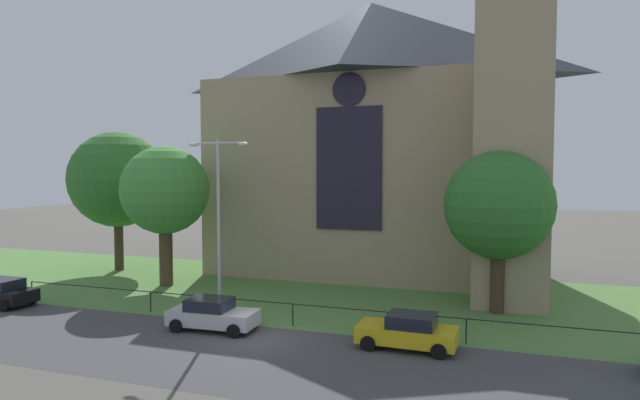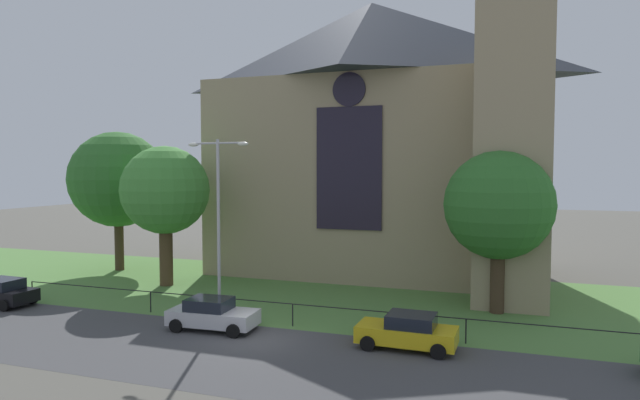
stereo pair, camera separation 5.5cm
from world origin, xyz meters
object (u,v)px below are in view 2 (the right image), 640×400
church_building (379,134)px  tree_left_near (165,191)px  tree_right_near (499,206)px  parked_car_silver (212,314)px  parked_car_black (0,292)px  parked_car_yellow (408,331)px  tree_left_far (118,180)px  streetlamp_near (218,207)px

church_building → tree_left_near: size_ratio=2.83×
church_building → tree_right_near: size_ratio=3.01×
tree_left_near → parked_car_silver: 12.46m
parked_car_black → parked_car_yellow: bearing=-178.3°
tree_left_near → parked_car_yellow: size_ratio=2.16×
church_building → tree_left_far: church_building is taller
tree_right_near → streetlamp_near: (-13.34, -5.99, 0.01)m
tree_right_near → streetlamp_near: 14.62m
tree_left_near → streetlamp_near: 9.69m
tree_right_near → parked_car_silver: bearing=-149.2°
streetlamp_near → parked_car_yellow: streetlamp_near is taller
parked_car_silver → parked_car_yellow: (9.31, 0.26, 0.00)m
tree_right_near → parked_car_black: (-26.50, -7.38, -4.98)m
tree_right_near → streetlamp_near: bearing=-155.8°
streetlamp_near → church_building: bearing=72.9°
church_building → parked_car_yellow: size_ratio=6.12×
tree_left_far → parked_car_yellow: size_ratio=2.46×
church_building → streetlamp_near: church_building is taller
streetlamp_near → tree_left_far: bearing=145.3°
church_building → tree_left_far: (-18.75, -5.74, -3.41)m
church_building → parked_car_black: size_ratio=6.12×
tree_left_far → tree_right_near: bearing=-7.8°
church_building → parked_car_silver: size_ratio=6.08×
tree_left_near → parked_car_yellow: tree_left_near is taller
church_building → streetlamp_near: (-4.74, -15.45, -4.53)m
tree_right_near → parked_car_yellow: 9.56m
parked_car_silver → tree_left_near: bearing=132.8°
streetlamp_near → parked_car_silver: bearing=-71.8°
tree_left_far → parked_car_black: bearing=-85.6°
church_building → parked_car_black: bearing=-136.7°
parked_car_black → tree_left_near: bearing=-125.3°
parked_car_yellow → parked_car_silver: bearing=3.2°
parked_car_silver → parked_car_yellow: size_ratio=1.01×
tree_right_near → tree_left_far: tree_left_far is taller
tree_right_near → parked_car_yellow: tree_right_near is taller
tree_left_far → parked_car_yellow: 27.01m
tree_left_near → parked_car_black: tree_left_near is taller
tree_left_far → parked_car_yellow: (23.85, -11.10, -6.12)m
parked_car_yellow → tree_left_far: bearing=-23.3°
tree_left_near → tree_left_far: (-6.58, 3.51, 0.63)m
tree_left_near → parked_car_silver: tree_left_near is taller
church_building → parked_car_silver: 20.02m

